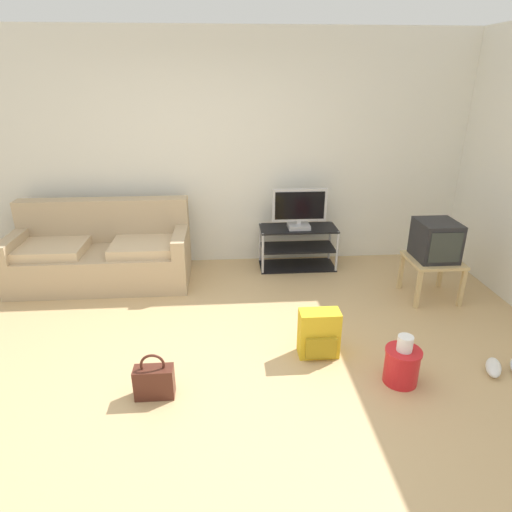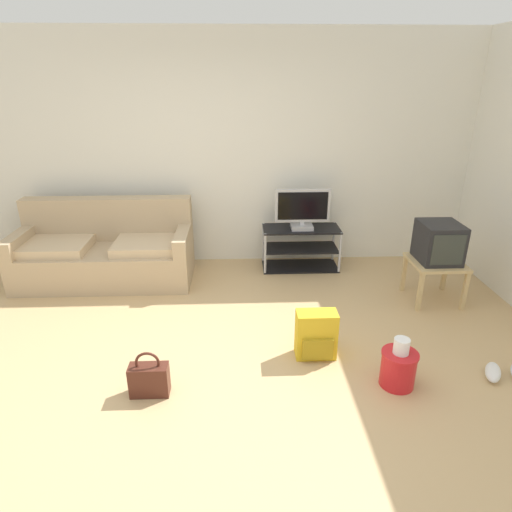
% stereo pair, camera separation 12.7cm
% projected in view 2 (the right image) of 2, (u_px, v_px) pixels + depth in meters
% --- Properties ---
extents(ground_plane, '(9.00, 9.80, 0.02)m').
position_uv_depth(ground_plane, '(213.00, 378.00, 3.45)').
color(ground_plane, tan).
extents(wall_back, '(9.00, 0.10, 2.70)m').
position_uv_depth(wall_back, '(219.00, 152.00, 5.19)').
color(wall_back, silver).
rests_on(wall_back, ground_plane).
extents(couch, '(1.93, 0.82, 0.90)m').
position_uv_depth(couch, '(106.00, 252.00, 5.00)').
color(couch, tan).
rests_on(couch, ground_plane).
extents(tv_stand, '(0.91, 0.41, 0.51)m').
position_uv_depth(tv_stand, '(301.00, 248.00, 5.33)').
color(tv_stand, black).
rests_on(tv_stand, ground_plane).
extents(flat_tv, '(0.64, 0.22, 0.48)m').
position_uv_depth(flat_tv, '(302.00, 210.00, 5.12)').
color(flat_tv, '#B2B2B7').
rests_on(flat_tv, tv_stand).
extents(side_table, '(0.51, 0.51, 0.44)m').
position_uv_depth(side_table, '(435.00, 267.00, 4.50)').
color(side_table, tan).
rests_on(side_table, ground_plane).
extents(crt_tv, '(0.39, 0.43, 0.40)m').
position_uv_depth(crt_tv, '(439.00, 242.00, 4.42)').
color(crt_tv, '#232326').
rests_on(crt_tv, side_table).
extents(backpack, '(0.33, 0.25, 0.41)m').
position_uv_depth(backpack, '(316.00, 335.00, 3.64)').
color(backpack, gold).
rests_on(backpack, ground_plane).
extents(handbag, '(0.29, 0.13, 0.36)m').
position_uv_depth(handbag, '(149.00, 379.00, 3.22)').
color(handbag, '#4C2319').
rests_on(handbag, ground_plane).
extents(cleaning_bucket, '(0.27, 0.27, 0.40)m').
position_uv_depth(cleaning_bucket, '(399.00, 366.00, 3.30)').
color(cleaning_bucket, red).
rests_on(cleaning_bucket, ground_plane).
extents(sneakers_pair, '(0.43, 0.28, 0.09)m').
position_uv_depth(sneakers_pair, '(506.00, 372.00, 3.43)').
color(sneakers_pair, white).
rests_on(sneakers_pair, ground_plane).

